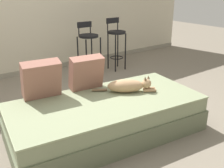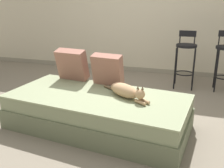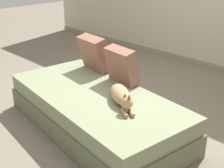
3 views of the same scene
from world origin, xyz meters
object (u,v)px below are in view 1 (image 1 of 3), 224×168
(throw_pillow_middle, at_px, (86,73))
(cat, at_px, (128,86))
(bar_stool_by_doorway, at_px, (116,38))
(bar_stool_near_window, at_px, (88,44))
(couch, at_px, (106,117))
(throw_pillow_corner, at_px, (41,79))

(throw_pillow_middle, height_order, cat, throw_pillow_middle)
(bar_stool_by_doorway, bearing_deg, bar_stool_near_window, -179.89)
(throw_pillow_middle, height_order, bar_stool_by_doorway, bar_stool_by_doorway)
(couch, distance_m, throw_pillow_middle, 0.57)
(cat, height_order, bar_stool_by_doorway, bar_stool_by_doorway)
(couch, xyz_separation_m, cat, (0.34, 0.04, 0.28))
(couch, distance_m, cat, 0.44)
(bar_stool_near_window, bearing_deg, couch, -116.49)
(throw_pillow_middle, xyz_separation_m, bar_stool_by_doorway, (1.55, 1.45, -0.01))
(cat, bearing_deg, bar_stool_near_window, 72.14)
(throw_pillow_corner, bearing_deg, couch, -41.59)
(throw_pillow_corner, bearing_deg, cat, -26.41)
(couch, relative_size, bar_stool_by_doorway, 2.25)
(cat, relative_size, bar_stool_near_window, 0.67)
(bar_stool_near_window, bearing_deg, throw_pillow_middle, -122.55)
(throw_pillow_corner, distance_m, bar_stool_by_doorway, 2.49)
(throw_pillow_corner, height_order, cat, throw_pillow_corner)
(bar_stool_by_doorway, bearing_deg, throw_pillow_middle, -136.89)
(couch, height_order, throw_pillow_corner, throw_pillow_corner)
(cat, height_order, bar_stool_near_window, bar_stool_near_window)
(throw_pillow_corner, height_order, bar_stool_near_window, bar_stool_near_window)
(couch, xyz_separation_m, throw_pillow_middle, (-0.00, 0.40, 0.41))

